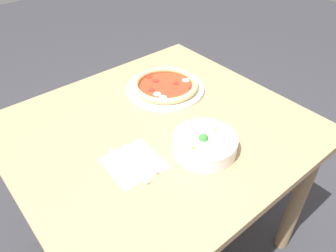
# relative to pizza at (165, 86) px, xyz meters

# --- Properties ---
(ground_plane) EXTENTS (8.00, 8.00, 0.00)m
(ground_plane) POSITION_rel_pizza_xyz_m (0.18, 0.17, -0.74)
(ground_plane) COLOR #333338
(dining_table) EXTENTS (1.02, 0.93, 0.72)m
(dining_table) POSITION_rel_pizza_xyz_m (0.18, 0.17, -0.13)
(dining_table) COLOR tan
(dining_table) RESTS_ON ground_plane
(pizza) EXTENTS (0.32, 0.32, 0.04)m
(pizza) POSITION_rel_pizza_xyz_m (0.00, 0.00, 0.00)
(pizza) COLOR white
(pizza) RESTS_ON dining_table
(bowl) EXTENTS (0.21, 0.21, 0.07)m
(bowl) POSITION_rel_pizza_xyz_m (0.14, 0.37, 0.02)
(bowl) COLOR white
(bowl) RESTS_ON dining_table
(napkin) EXTENTS (0.17, 0.17, 0.00)m
(napkin) POSITION_rel_pizza_xyz_m (0.35, 0.27, -0.02)
(napkin) COLOR white
(napkin) RESTS_ON dining_table
(fork) EXTENTS (0.02, 0.17, 0.00)m
(fork) POSITION_rel_pizza_xyz_m (0.32, 0.26, -0.01)
(fork) COLOR silver
(fork) RESTS_ON napkin
(knife) EXTENTS (0.02, 0.20, 0.01)m
(knife) POSITION_rel_pizza_xyz_m (0.37, 0.26, -0.01)
(knife) COLOR silver
(knife) RESTS_ON napkin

